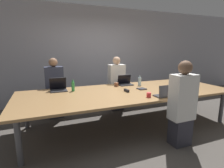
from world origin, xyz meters
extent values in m
plane|color=#4C4742|center=(0.00, 0.00, 0.00)|extent=(24.00, 24.00, 0.00)
cube|color=#9999A3|center=(0.00, 2.09, 1.40)|extent=(12.00, 0.06, 2.80)
cube|color=#9E7547|center=(0.00, 0.00, 0.72)|extent=(4.27, 1.61, 0.04)
cylinder|color=#4C4C51|center=(-1.96, -0.62, 0.35)|extent=(0.08, 0.08, 0.70)
cylinder|color=#4C4C51|center=(1.96, -0.62, 0.35)|extent=(0.08, 0.08, 0.70)
cylinder|color=#4C4C51|center=(-1.96, 0.62, 0.35)|extent=(0.08, 0.08, 0.70)
cylinder|color=#4C4C51|center=(1.96, 0.62, 0.35)|extent=(0.08, 0.08, 0.70)
cube|color=#333338|center=(0.41, -0.60, 0.75)|extent=(0.32, 0.20, 0.02)
cube|color=#333338|center=(0.41, -0.70, 0.86)|extent=(0.33, 0.03, 0.21)
cube|color=black|center=(0.41, -0.68, 0.86)|extent=(0.32, 0.03, 0.20)
cube|color=#2D2D38|center=(0.48, -1.00, 0.23)|extent=(0.32, 0.24, 0.45)
cube|color=silver|center=(0.48, -1.00, 0.82)|extent=(0.40, 0.24, 0.74)
sphere|color=brown|center=(0.48, -1.00, 1.30)|extent=(0.22, 0.22, 0.22)
cylinder|color=red|center=(0.13, -0.55, 0.78)|extent=(0.08, 0.08, 0.08)
cube|color=#333338|center=(-1.31, 0.51, 0.75)|extent=(0.32, 0.25, 0.02)
cube|color=#333338|center=(-1.31, 0.61, 0.88)|extent=(0.33, 0.08, 0.25)
cube|color=black|center=(-1.31, 0.60, 0.88)|extent=(0.32, 0.08, 0.24)
cube|color=#2D2D38|center=(-1.35, 1.02, 0.23)|extent=(0.32, 0.24, 0.45)
cube|color=#33384C|center=(-1.35, 1.02, 0.82)|extent=(0.40, 0.24, 0.74)
sphere|color=#9E7051|center=(-1.35, 1.02, 1.28)|extent=(0.19, 0.19, 0.19)
cylinder|color=green|center=(-1.04, 0.42, 0.83)|extent=(0.06, 0.06, 0.19)
cylinder|color=green|center=(-1.04, 0.42, 0.94)|extent=(0.03, 0.03, 0.04)
cube|color=#333338|center=(0.22, 0.54, 0.75)|extent=(0.33, 0.22, 0.02)
cube|color=#333338|center=(0.22, 0.63, 0.86)|extent=(0.33, 0.06, 0.22)
cube|color=black|center=(0.22, 0.62, 0.86)|extent=(0.33, 0.06, 0.21)
cube|color=#2D2D38|center=(0.16, 0.98, 0.23)|extent=(0.32, 0.24, 0.45)
cube|color=silver|center=(0.16, 0.98, 0.82)|extent=(0.40, 0.24, 0.74)
sphere|color=tan|center=(0.16, 0.98, 1.29)|extent=(0.20, 0.20, 0.20)
cylinder|color=brown|center=(-0.04, 0.51, 0.78)|extent=(0.09, 0.09, 0.08)
cylinder|color=#ADD1E0|center=(0.51, 0.40, 0.83)|extent=(0.07, 0.07, 0.19)
cylinder|color=#ADD1E0|center=(0.51, 0.40, 0.95)|extent=(0.03, 0.03, 0.04)
cube|color=black|center=(-0.05, -0.04, 0.76)|extent=(0.05, 0.15, 0.05)
cube|color=#232328|center=(0.34, 0.03, 0.75)|extent=(0.18, 0.18, 0.02)
camera|label=1|loc=(-1.58, -3.08, 1.58)|focal=28.00mm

